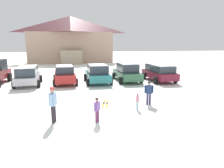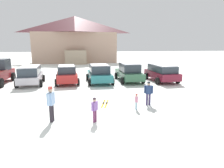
# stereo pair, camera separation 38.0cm
# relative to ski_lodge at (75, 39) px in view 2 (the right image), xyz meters

# --- Properties ---
(ground) EXTENTS (160.00, 160.00, 0.00)m
(ground) POSITION_rel_ski_lodge_xyz_m (1.85, -33.89, -4.35)
(ground) COLOR white
(ski_lodge) EXTENTS (15.76, 9.70, 8.57)m
(ski_lodge) POSITION_rel_ski_lodge_xyz_m (0.00, 0.00, 0.00)
(ski_lodge) COLOR tan
(ski_lodge) RESTS_ON ground
(parked_silver_wagon) EXTENTS (2.42, 4.20, 1.64)m
(parked_silver_wagon) POSITION_rel_ski_lodge_xyz_m (-3.18, -21.58, -3.47)
(parked_silver_wagon) COLOR #BEB8C2
(parked_silver_wagon) RESTS_ON ground
(parked_red_sedan) EXTENTS (2.35, 4.39, 1.65)m
(parked_red_sedan) POSITION_rel_ski_lodge_xyz_m (-0.06, -21.37, -3.52)
(parked_red_sedan) COLOR red
(parked_red_sedan) RESTS_ON ground
(parked_teal_hatchback) EXTENTS (2.40, 4.34, 1.70)m
(parked_teal_hatchback) POSITION_rel_ski_lodge_xyz_m (2.89, -21.57, -3.50)
(parked_teal_hatchback) COLOR teal
(parked_teal_hatchback) RESTS_ON ground
(parked_green_coupe) EXTENTS (2.28, 4.71, 1.75)m
(parked_green_coupe) POSITION_rel_ski_lodge_xyz_m (5.78, -21.18, -3.48)
(parked_green_coupe) COLOR #336445
(parked_green_coupe) RESTS_ON ground
(parked_maroon_van) EXTENTS (2.44, 4.40, 1.61)m
(parked_maroon_van) POSITION_rel_ski_lodge_xyz_m (8.85, -21.73, -3.48)
(parked_maroon_van) COLOR maroon
(parked_maroon_van) RESTS_ON ground
(skier_adult_in_blue_parka) EXTENTS (0.32, 0.61, 1.67)m
(skier_adult_in_blue_parka) POSITION_rel_ski_lodge_xyz_m (-0.05, -30.61, -3.41)
(skier_adult_in_blue_parka) COLOR #28222A
(skier_adult_in_blue_parka) RESTS_ON ground
(skier_child_in_pink_snowsuit) EXTENTS (0.16, 0.33, 0.89)m
(skier_child_in_pink_snowsuit) POSITION_rel_ski_lodge_xyz_m (4.30, -29.52, -3.85)
(skier_child_in_pink_snowsuit) COLOR #95B7C7
(skier_child_in_pink_snowsuit) RESTS_ON ground
(skier_teen_in_navy_coat) EXTENTS (0.51, 0.28, 1.41)m
(skier_teen_in_navy_coat) POSITION_rel_ski_lodge_xyz_m (5.22, -28.80, -3.56)
(skier_teen_in_navy_coat) COLOR #3C3057
(skier_teen_in_navy_coat) RESTS_ON ground
(skier_child_in_purple_jacket) EXTENTS (0.31, 0.34, 1.16)m
(skier_child_in_purple_jacket) POSITION_rel_ski_lodge_xyz_m (1.93, -30.96, -3.69)
(skier_child_in_purple_jacket) COLOR #6B3257
(skier_child_in_purple_jacket) RESTS_ON ground
(pair_of_skis) EXTENTS (0.65, 1.63, 0.08)m
(pair_of_skis) POSITION_rel_ski_lodge_xyz_m (2.70, -28.20, -4.33)
(pair_of_skis) COLOR gold
(pair_of_skis) RESTS_ON ground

